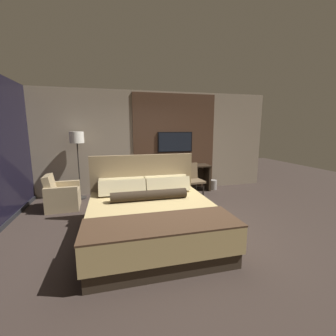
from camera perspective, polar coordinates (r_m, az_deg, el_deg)
name	(u,v)px	position (r m, az deg, el deg)	size (l,w,h in m)	color
ground_plane	(172,228)	(4.24, 1.07, -14.98)	(16.00, 16.00, 0.00)	#332823
wall_back_tv_panel	(152,142)	(6.41, -4.12, 6.53)	(7.20, 0.09, 2.80)	gray
bed	(152,217)	(3.80, -4.19, -12.26)	(2.04, 2.18, 1.27)	#33281E
desk	(177,174)	(6.41, 2.27, -1.46)	(1.89, 0.50, 0.75)	#2D2319
tv	(175,142)	(6.49, 1.82, 6.62)	(1.02, 0.04, 0.57)	black
desk_chair	(191,177)	(5.99, 5.83, -2.32)	(0.59, 0.58, 0.87)	brown
armchair_by_window	(62,197)	(5.64, -25.29, -6.57)	(0.73, 0.74, 0.79)	#998460
floor_lamp	(77,143)	(6.05, -22.09, 5.95)	(0.34, 0.34, 1.71)	#282623
vase_tall	(159,160)	(6.29, -2.19, 2.13)	(0.10, 0.10, 0.35)	#333338
vase_short	(150,161)	(6.12, -4.57, 1.69)	(0.10, 0.10, 0.31)	#B2563D
book	(184,165)	(6.43, 4.05, 0.83)	(0.24, 0.18, 0.03)	navy
waste_bin	(213,185)	(6.81, 11.35, -4.17)	(0.22, 0.22, 0.28)	gray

